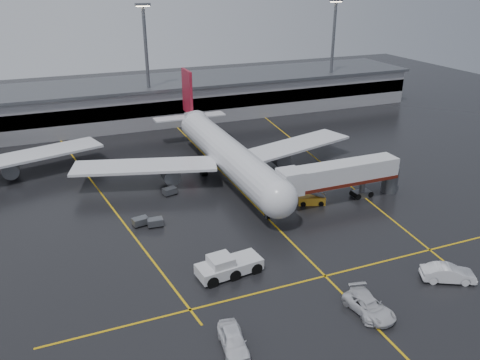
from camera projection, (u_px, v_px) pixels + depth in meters
name	position (u px, v px, depth m)	size (l,w,h in m)	color
ground	(247.00, 198.00, 72.30)	(220.00, 220.00, 0.00)	black
apron_line_centre	(247.00, 198.00, 72.29)	(0.25, 90.00, 0.02)	gold
apron_line_stop	(325.00, 276.00, 53.54)	(60.00, 0.25, 0.02)	gold
apron_line_left	(101.00, 193.00, 73.87)	(0.25, 70.00, 0.02)	gold
apron_line_right	(318.00, 160.00, 87.08)	(0.25, 70.00, 0.02)	gold
terminal	(166.00, 99.00, 111.47)	(122.00, 19.00, 8.60)	gray
light_mast_mid	(147.00, 59.00, 100.71)	(3.00, 1.20, 25.45)	#595B60
light_mast_right	(333.00, 48.00, 116.36)	(3.00, 1.20, 25.45)	#595B60
main_airliner	(224.00, 151.00, 78.92)	(48.80, 45.60, 14.10)	silver
jet_bridge	(340.00, 176.00, 69.78)	(19.90, 3.40, 6.05)	silver
pushback_tractor	(228.00, 266.00, 53.47)	(7.54, 3.83, 2.59)	silver
belt_loader	(311.00, 200.00, 70.24)	(4.20, 2.87, 2.45)	gold
service_van_a	(369.00, 307.00, 47.35)	(2.59, 5.62, 1.56)	silver
service_van_b	(367.00, 304.00, 47.75)	(2.19, 5.39, 1.57)	silver
service_van_c	(448.00, 273.00, 52.38)	(1.98, 5.68, 1.87)	silver
service_van_d	(233.00, 340.00, 42.86)	(2.11, 5.24, 1.79)	white
baggage_cart_a	(155.00, 222.00, 63.90)	(2.09, 1.44, 1.12)	#595B60
baggage_cart_b	(140.00, 221.00, 64.12)	(2.20, 1.64, 1.12)	#595B60
baggage_cart_c	(170.00, 191.00, 73.07)	(2.26, 1.75, 1.12)	#595B60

